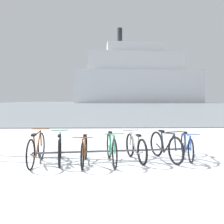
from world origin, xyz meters
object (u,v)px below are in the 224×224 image
at_px(bicycle_3, 112,148).
at_px(bicycle_6, 187,146).
at_px(bicycle_1, 60,148).
at_px(bicycle_5, 166,146).
at_px(bicycle_0, 36,149).
at_px(ferry_ship, 137,78).
at_px(bicycle_2, 84,151).
at_px(bicycle_4, 136,147).

bearing_deg(bicycle_3, bicycle_6, 12.21).
xyz_separation_m(bicycle_1, bicycle_5, (2.76, 0.13, 0.01)).
distance_m(bicycle_0, bicycle_6, 3.97).
bearing_deg(ferry_ship, bicycle_5, -96.71).
distance_m(bicycle_2, ferry_ship, 88.45).
bearing_deg(bicycle_2, bicycle_4, 14.30).
bearing_deg(bicycle_4, bicycle_3, -160.19).
height_order(bicycle_1, ferry_ship, ferry_ship).
bearing_deg(bicycle_4, bicycle_0, -173.29).
distance_m(bicycle_1, bicycle_4, 1.97).
height_order(bicycle_4, ferry_ship, ferry_ship).
bearing_deg(bicycle_5, ferry_ship, 83.29).
relative_size(bicycle_0, bicycle_5, 1.07).
height_order(bicycle_1, bicycle_5, bicycle_5).
distance_m(bicycle_1, bicycle_6, 3.41).
height_order(bicycle_0, bicycle_6, bicycle_0).
xyz_separation_m(bicycle_4, bicycle_5, (0.79, 0.01, 0.02)).
xyz_separation_m(bicycle_3, bicycle_5, (1.43, 0.24, -0.00)).
bearing_deg(bicycle_6, bicycle_2, -168.61).
xyz_separation_m(bicycle_5, bicycle_6, (0.63, 0.21, -0.03)).
relative_size(bicycle_2, ferry_ship, 0.04).
height_order(bicycle_2, bicycle_4, bicycle_4).
distance_m(bicycle_1, ferry_ship, 88.33).
distance_m(bicycle_0, bicycle_2, 1.19).
distance_m(bicycle_3, bicycle_6, 2.12).
relative_size(bicycle_4, ferry_ship, 0.03).
height_order(bicycle_1, bicycle_3, bicycle_3).
relative_size(bicycle_3, bicycle_5, 1.05).
bearing_deg(bicycle_5, bicycle_4, -179.52).
relative_size(bicycle_1, bicycle_2, 0.97).
bearing_deg(bicycle_2, bicycle_3, 8.86).
bearing_deg(bicycle_6, bicycle_0, -172.59).
bearing_deg(bicycle_4, ferry_ship, 82.78).
height_order(bicycle_0, bicycle_4, bicycle_0).
xyz_separation_m(bicycle_1, ferry_ship, (12.97, 86.93, 8.73)).
relative_size(bicycle_4, bicycle_5, 0.98).
bearing_deg(bicycle_6, bicycle_3, -167.79).
distance_m(bicycle_4, bicycle_5, 0.79).
distance_m(bicycle_2, bicycle_3, 0.69).
height_order(bicycle_5, bicycle_6, bicycle_5).
relative_size(bicycle_6, ferry_ship, 0.04).
xyz_separation_m(bicycle_0, bicycle_2, (1.19, -0.04, -0.04)).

